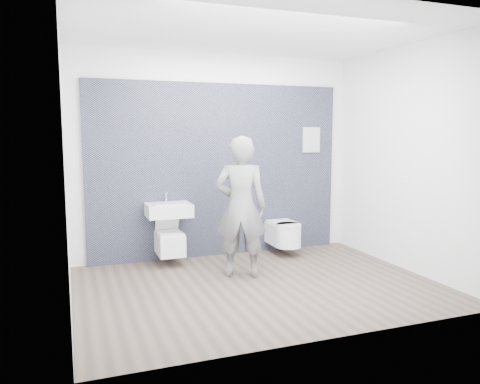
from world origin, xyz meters
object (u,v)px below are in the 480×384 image
object	(u,v)px
washbasin	(169,210)
toilet_rounded	(285,234)
visitor	(241,207)
toilet_square	(170,242)

from	to	relation	value
washbasin	toilet_rounded	size ratio (longest dim) A/B	0.94
toilet_rounded	visitor	bearing A→B (deg)	-142.22
washbasin	toilet_rounded	bearing A→B (deg)	-3.25
toilet_square	toilet_rounded	xyz separation A→B (m)	(1.64, -0.07, 0.00)
toilet_square	visitor	bearing A→B (deg)	-48.49
toilet_square	toilet_rounded	bearing A→B (deg)	-2.53
toilet_rounded	visitor	world-z (taller)	visitor
toilet_rounded	washbasin	bearing A→B (deg)	176.75
toilet_square	visitor	xyz separation A→B (m)	(0.70, -0.79, 0.54)
washbasin	toilet_square	xyz separation A→B (m)	(0.00, -0.02, -0.43)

